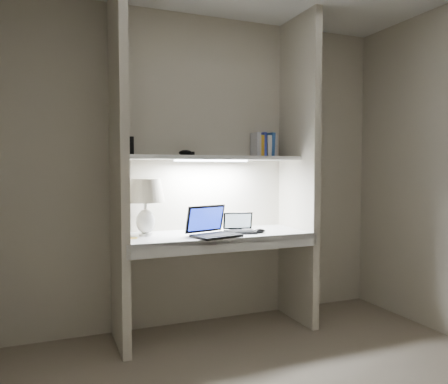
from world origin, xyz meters
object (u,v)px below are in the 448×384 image
table_lamp (145,197)px  book_row (264,145)px  laptop_main (212,229)px  laptop_netbook (239,228)px  speaker (242,220)px

table_lamp → book_row: (1.04, 0.12, 0.41)m
laptop_main → laptop_netbook: bearing=3.2°
laptop_main → laptop_netbook: laptop_main is taller
table_lamp → laptop_netbook: table_lamp is taller
laptop_main → speaker: bearing=22.9°
table_lamp → laptop_main: 0.55m
book_row → laptop_netbook: bearing=-143.9°
table_lamp → laptop_main: size_ratio=1.08×
laptop_main → speaker: (0.37, 0.29, 0.01)m
laptop_netbook → book_row: 0.77m
book_row → speaker: bearing=-170.5°
laptop_main → speaker: 0.47m
table_lamp → speaker: (0.82, 0.09, -0.22)m
laptop_main → laptop_netbook: size_ratio=1.45×
speaker → book_row: 0.66m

